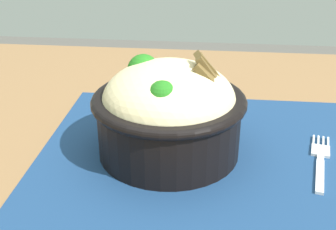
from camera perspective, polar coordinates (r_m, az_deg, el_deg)
name	(u,v)px	position (r m, az deg, el deg)	size (l,w,h in m)	color
table	(204,217)	(0.59, 4.67, -13.18)	(1.02, 0.87, 0.75)	olive
placemat	(216,155)	(0.55, 6.27, -5.19)	(0.44, 0.34, 0.00)	navy
bowl	(168,110)	(0.52, -0.02, 0.64)	(0.21, 0.21, 0.13)	black
fork	(319,159)	(0.56, 19.16, -5.49)	(0.04, 0.13, 0.00)	silver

